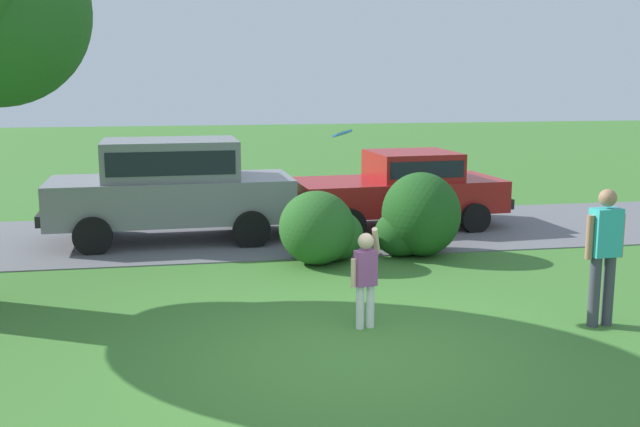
{
  "coord_description": "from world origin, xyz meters",
  "views": [
    {
      "loc": [
        -1.75,
        -8.0,
        3.12
      ],
      "look_at": [
        0.21,
        2.86,
        1.1
      ],
      "focal_mm": 42.77,
      "sensor_mm": 36.0,
      "label": 1
    }
  ],
  "objects_px": {
    "parked_sedan": "(402,186)",
    "child_thrower": "(366,272)",
    "parked_suv": "(171,184)",
    "frisbee": "(342,133)",
    "adult_onlooker": "(604,250)"
  },
  "relations": [
    {
      "from": "parked_sedan",
      "to": "child_thrower",
      "type": "height_order",
      "value": "parked_sedan"
    },
    {
      "from": "parked_suv",
      "to": "frisbee",
      "type": "relative_size",
      "value": 16.41
    },
    {
      "from": "frisbee",
      "to": "adult_onlooker",
      "type": "bearing_deg",
      "value": -25.73
    },
    {
      "from": "parked_sedan",
      "to": "parked_suv",
      "type": "xyz_separation_m",
      "value": [
        -4.66,
        -0.49,
        0.23
      ]
    },
    {
      "from": "parked_sedan",
      "to": "parked_suv",
      "type": "height_order",
      "value": "parked_suv"
    },
    {
      "from": "parked_suv",
      "to": "adult_onlooker",
      "type": "bearing_deg",
      "value": -48.62
    },
    {
      "from": "parked_suv",
      "to": "child_thrower",
      "type": "height_order",
      "value": "parked_suv"
    },
    {
      "from": "child_thrower",
      "to": "adult_onlooker",
      "type": "xyz_separation_m",
      "value": [
        2.93,
        -0.43,
        0.27
      ]
    },
    {
      "from": "frisbee",
      "to": "parked_suv",
      "type": "bearing_deg",
      "value": 116.73
    },
    {
      "from": "child_thrower",
      "to": "frisbee",
      "type": "relative_size",
      "value": 4.44
    },
    {
      "from": "parked_sedan",
      "to": "parked_suv",
      "type": "distance_m",
      "value": 4.69
    },
    {
      "from": "frisbee",
      "to": "adult_onlooker",
      "type": "relative_size",
      "value": 0.17
    },
    {
      "from": "parked_sedan",
      "to": "frisbee",
      "type": "distance_m",
      "value": 5.81
    },
    {
      "from": "parked_suv",
      "to": "adult_onlooker",
      "type": "xyz_separation_m",
      "value": [
        5.34,
        -6.06,
        -0.09
      ]
    },
    {
      "from": "parked_sedan",
      "to": "frisbee",
      "type": "relative_size",
      "value": 15.6
    }
  ]
}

